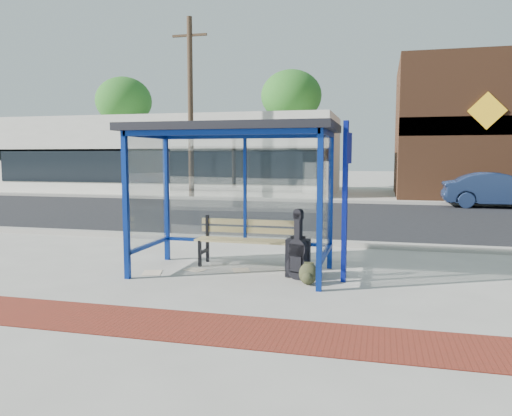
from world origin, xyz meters
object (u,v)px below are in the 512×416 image
(bench, at_px, (249,238))
(suitcase, at_px, (298,258))
(guitar_bag, at_px, (298,255))
(parked_car, at_px, (499,190))
(backpack, at_px, (308,274))

(bench, height_order, suitcase, bench)
(bench, xyz_separation_m, suitcase, (0.97, -0.59, -0.18))
(guitar_bag, xyz_separation_m, parked_car, (5.50, 12.73, 0.28))
(guitar_bag, height_order, backpack, guitar_bag)
(bench, xyz_separation_m, guitar_bag, (1.00, -0.76, -0.11))
(suitcase, bearing_deg, backpack, -64.71)
(guitar_bag, xyz_separation_m, backpack, (0.20, -0.28, -0.22))
(parked_car, bearing_deg, suitcase, 157.02)
(suitcase, bearing_deg, parked_car, 64.71)
(bench, relative_size, parked_car, 0.46)
(bench, distance_m, parked_car, 13.63)
(parked_car, bearing_deg, backpack, 158.63)
(backpack, bearing_deg, guitar_bag, 124.32)
(backpack, distance_m, parked_car, 14.06)
(guitar_bag, distance_m, parked_car, 13.88)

